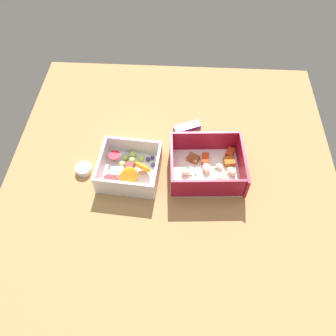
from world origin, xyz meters
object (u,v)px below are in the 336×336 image
(pasta_container, at_px, (208,167))
(paper_cup_liner, at_px, (84,169))
(fruit_bowl, at_px, (129,168))
(candy_bar, at_px, (187,127))

(pasta_container, bearing_deg, paper_cup_liner, 178.52)
(fruit_bowl, distance_m, paper_cup_liner, 0.11)
(candy_bar, distance_m, paper_cup_liner, 0.29)
(pasta_container, height_order, fruit_bowl, pasta_container)
(candy_bar, height_order, paper_cup_liner, paper_cup_liner)
(fruit_bowl, relative_size, candy_bar, 2.13)
(pasta_container, distance_m, fruit_bowl, 0.19)
(fruit_bowl, bearing_deg, candy_bar, 48.27)
(fruit_bowl, height_order, candy_bar, fruit_bowl)
(pasta_container, xyz_separation_m, fruit_bowl, (-0.19, -0.01, -0.00))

